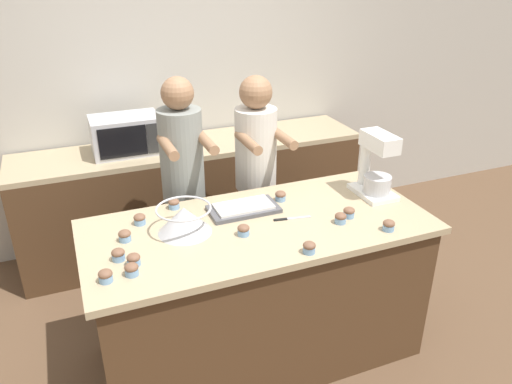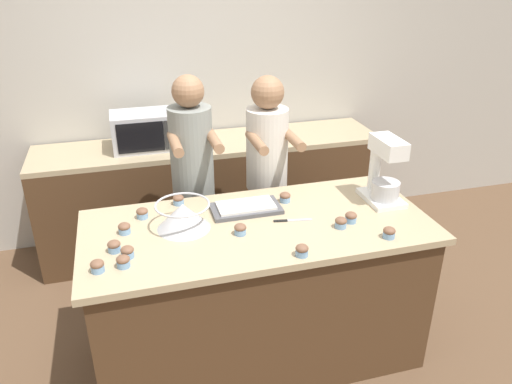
{
  "view_description": "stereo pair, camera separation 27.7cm",
  "coord_description": "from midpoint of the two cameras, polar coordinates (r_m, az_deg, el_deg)",
  "views": [
    {
      "loc": [
        -0.94,
        -2.28,
        2.31
      ],
      "look_at": [
        0.0,
        0.04,
        1.11
      ],
      "focal_mm": 35.0,
      "sensor_mm": 36.0,
      "label": 1
    },
    {
      "loc": [
        -0.68,
        -2.37,
        2.31
      ],
      "look_at": [
        0.0,
        0.04,
        1.11
      ],
      "focal_mm": 35.0,
      "sensor_mm": 36.0,
      "label": 2
    }
  ],
  "objects": [
    {
      "name": "ground_plane",
      "position": [
        3.37,
        -2.17,
        -17.67
      ],
      "size": [
        16.0,
        16.0,
        0.0
      ],
      "primitive_type": "plane",
      "color": "brown"
    },
    {
      "name": "back_wall",
      "position": [
        4.29,
        -10.84,
        12.16
      ],
      "size": [
        10.0,
        0.06,
        2.7
      ],
      "color": "#B2ADA3",
      "rests_on": "ground_plane"
    },
    {
      "name": "island_counter",
      "position": [
        3.07,
        -2.32,
        -11.3
      ],
      "size": [
        1.97,
        0.89,
        0.93
      ],
      "color": "#4C331E",
      "rests_on": "ground_plane"
    },
    {
      "name": "back_counter",
      "position": [
        4.26,
        -8.88,
        -0.47
      ],
      "size": [
        2.8,
        0.6,
        0.93
      ],
      "color": "#4C331E",
      "rests_on": "ground_plane"
    },
    {
      "name": "person_left",
      "position": [
        3.38,
        -10.55,
        0.1
      ],
      "size": [
        0.3,
        0.48,
        1.65
      ],
      "color": "#232328",
      "rests_on": "ground_plane"
    },
    {
      "name": "person_right",
      "position": [
        3.5,
        -2.26,
        1.23
      ],
      "size": [
        0.31,
        0.48,
        1.61
      ],
      "color": "brown",
      "rests_on": "ground_plane"
    },
    {
      "name": "stand_mixer",
      "position": [
        3.14,
        11.07,
        2.62
      ],
      "size": [
        0.2,
        0.3,
        0.41
      ],
      "color": "white",
      "rests_on": "island_counter"
    },
    {
      "name": "mixing_bowl",
      "position": [
        2.75,
        -11.09,
        -3.14
      ],
      "size": [
        0.3,
        0.3,
        0.15
      ],
      "color": "#BCBCC1",
      "rests_on": "island_counter"
    },
    {
      "name": "baking_tray",
      "position": [
        2.96,
        -4.11,
        -1.93
      ],
      "size": [
        0.41,
        0.22,
        0.04
      ],
      "color": "#4C4C51",
      "rests_on": "island_counter"
    },
    {
      "name": "microwave_oven",
      "position": [
        3.96,
        -16.63,
        6.25
      ],
      "size": [
        0.51,
        0.33,
        0.29
      ],
      "color": "#B7B7BC",
      "rests_on": "back_counter"
    },
    {
      "name": "knife",
      "position": [
        2.87,
        1.12,
        -3.14
      ],
      "size": [
        0.22,
        0.05,
        0.01
      ],
      "color": "#BCBCC1",
      "rests_on": "island_counter"
    },
    {
      "name": "cupcake_0",
      "position": [
        2.91,
        -15.84,
        -3.07
      ],
      "size": [
        0.07,
        0.07,
        0.06
      ],
      "color": "#759EC6",
      "rests_on": "island_counter"
    },
    {
      "name": "cupcake_1",
      "position": [
        2.56,
        -16.89,
        -7.49
      ],
      "size": [
        0.07,
        0.07,
        0.06
      ],
      "color": "#759EC6",
      "rests_on": "island_counter"
    },
    {
      "name": "cupcake_2",
      "position": [
        2.49,
        -17.21,
        -8.54
      ],
      "size": [
        0.07,
        0.07,
        0.06
      ],
      "color": "#759EC6",
      "rests_on": "island_counter"
    },
    {
      "name": "cupcake_3",
      "position": [
        3.04,
        -11.97,
        -1.37
      ],
      "size": [
        0.07,
        0.07,
        0.06
      ],
      "color": "#759EC6",
      "rests_on": "island_counter"
    },
    {
      "name": "cupcake_4",
      "position": [
        3.07,
        0.24,
        -0.5
      ],
      "size": [
        0.07,
        0.07,
        0.06
      ],
      "color": "#759EC6",
      "rests_on": "island_counter"
    },
    {
      "name": "cupcake_5",
      "position": [
        2.7,
        -4.39,
        -4.43
      ],
      "size": [
        0.07,
        0.07,
        0.06
      ],
      "color": "#759EC6",
      "rests_on": "island_counter"
    },
    {
      "name": "cupcake_6",
      "position": [
        2.62,
        -18.45,
        -6.88
      ],
      "size": [
        0.07,
        0.07,
        0.06
      ],
      "color": "#759EC6",
      "rests_on": "island_counter"
    },
    {
      "name": "cupcake_7",
      "position": [
        2.8,
        12.22,
        -3.81
      ],
      "size": [
        0.07,
        0.07,
        0.06
      ],
      "color": "#759EC6",
      "rests_on": "island_counter"
    },
    {
      "name": "cupcake_8",
      "position": [
        2.83,
        6.89,
        -3.04
      ],
      "size": [
        0.07,
        0.07,
        0.06
      ],
      "color": "#759EC6",
      "rests_on": "island_counter"
    },
    {
      "name": "cupcake_9",
      "position": [
        2.9,
        7.91,
        -2.38
      ],
      "size": [
        0.07,
        0.07,
        0.06
      ],
      "color": "#759EC6",
      "rests_on": "island_counter"
    },
    {
      "name": "cupcake_10",
      "position": [
        2.77,
        -17.59,
        -4.85
      ],
      "size": [
        0.07,
        0.07,
        0.06
      ],
      "color": "#759EC6",
      "rests_on": "island_counter"
    },
    {
      "name": "cupcake_11",
      "position": [
        2.54,
        3.0,
        -6.42
      ],
      "size": [
        0.07,
        0.07,
        0.06
      ],
      "color": "#759EC6",
      "rests_on": "island_counter"
    },
    {
      "name": "cupcake_12",
      "position": [
        2.48,
        -19.97,
        -9.1
      ],
      "size": [
        0.07,
        0.07,
        0.06
      ],
      "color": "#759EC6",
      "rests_on": "island_counter"
    }
  ]
}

